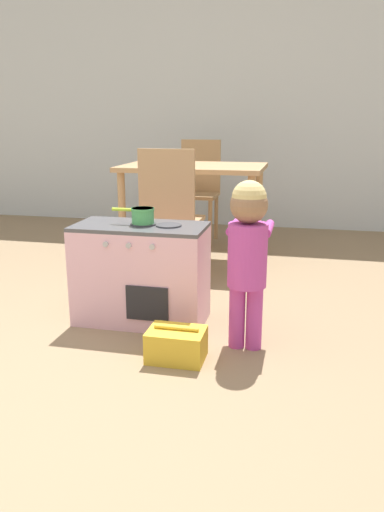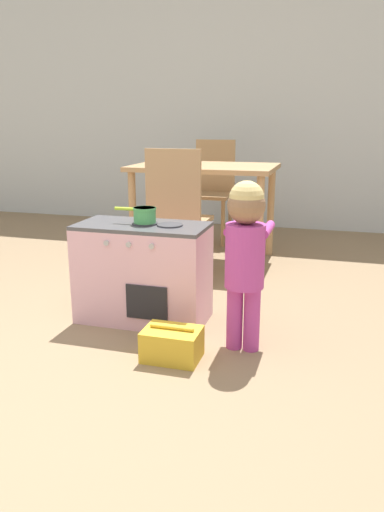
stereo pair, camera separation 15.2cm
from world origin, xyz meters
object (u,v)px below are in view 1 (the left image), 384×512
Objects in this scene: dining_chair_near at (171,215)px; dining_chair_far at (199,188)px; toy_basket at (176,345)px; play_kitchen at (141,273)px; child_figure at (248,244)px; toy_pot at (142,215)px; dining_table at (194,179)px.

dining_chair_near and dining_chair_far have the same top height.
dining_chair_near reaches higher than toy_basket.
child_figure is at bearing -19.70° from play_kitchen.
play_kitchen is 2.67× the size of toy_basket.
toy_basket is 0.29× the size of dining_chair_far.
play_kitchen is 0.33m from toy_pot.
dining_chair_far is (-0.10, 0.68, -0.16)m from dining_table.
child_figure is 0.76× the size of dining_table.
toy_pot reaches higher than play_kitchen.
dining_chair_near is at bearing -90.69° from dining_table.
dining_table is at bearing 99.95° from toy_basket.
toy_basket is (-0.30, -0.21, -0.45)m from child_figure.
dining_table reaches higher than play_kitchen.
dining_chair_far is at bearing 99.60° from toy_basket.
dining_table reaches higher than toy_basket.
toy_basket is 1.19m from dining_chair_near.
dining_table is (0.00, 1.30, 0.37)m from play_kitchen.
dining_chair_far is at bearing 98.72° from dining_table.
dining_chair_near is (-0.61, 0.87, -0.04)m from child_figure.
toy_basket is 0.24× the size of dining_table.
dining_table is (-0.01, 1.30, 0.04)m from toy_pot.
child_figure is at bearing 107.78° from dining_chair_far.
child_figure reaches higher than toy_basket.
child_figure is (0.59, -0.22, -0.08)m from toy_pot.
dining_chair_near is (-0.31, 1.07, 0.41)m from toy_basket.
child_figure is at bearing -54.94° from dining_chair_near.
play_kitchen is 3.03× the size of toy_pot.
play_kitchen is 0.68m from dining_chair_near.
child_figure is at bearing 34.71° from toy_basket.
dining_chair_far is at bearing 92.88° from play_kitchen.
toy_pot is 1.30m from dining_table.
play_kitchen is at bearing 92.88° from dining_chair_far.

